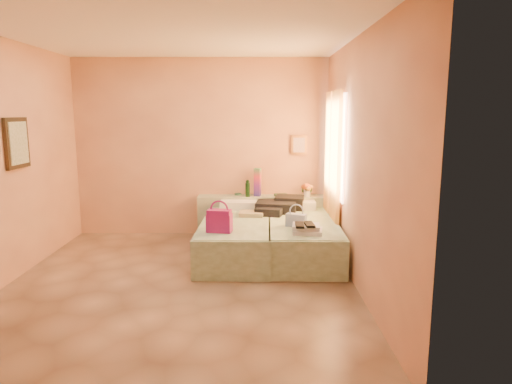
# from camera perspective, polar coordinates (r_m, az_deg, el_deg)

# --- Properties ---
(ground) EXTENTS (4.50, 4.50, 0.00)m
(ground) POSITION_cam_1_polar(r_m,az_deg,el_deg) (5.46, -9.31, -11.24)
(ground) COLOR tan
(ground) RESTS_ON ground
(room_walls) EXTENTS (4.02, 4.51, 2.81)m
(room_walls) POSITION_cam_1_polar(r_m,az_deg,el_deg) (5.63, -6.82, 8.12)
(room_walls) COLOR #E6AD7B
(room_walls) RESTS_ON ground
(headboard_ledge) EXTENTS (2.05, 0.30, 0.65)m
(headboard_ledge) POSITION_cam_1_polar(r_m,az_deg,el_deg) (7.31, 0.83, -2.99)
(headboard_ledge) COLOR #A5B493
(headboard_ledge) RESTS_ON ground
(bed_left) EXTENTS (0.95, 2.02, 0.50)m
(bed_left) POSITION_cam_1_polar(r_m,az_deg,el_deg) (6.31, -2.44, -5.79)
(bed_left) COLOR #B1D0A7
(bed_left) RESTS_ON ground
(bed_right) EXTENTS (0.95, 2.02, 0.50)m
(bed_right) POSITION_cam_1_polar(r_m,az_deg,el_deg) (6.34, 5.76, -5.76)
(bed_right) COLOR #B1D0A7
(bed_right) RESTS_ON ground
(water_bottle) EXTENTS (0.09, 0.09, 0.25)m
(water_bottle) POSITION_cam_1_polar(r_m,az_deg,el_deg) (7.15, -1.06, 0.40)
(water_bottle) COLOR #13361A
(water_bottle) RESTS_ON headboard_ledge
(rainbow_box) EXTENTS (0.12, 0.12, 0.44)m
(rainbow_box) POSITION_cam_1_polar(r_m,az_deg,el_deg) (7.20, 0.20, 1.24)
(rainbow_box) COLOR #9F1367
(rainbow_box) RESTS_ON headboard_ledge
(small_dish) EXTENTS (0.14, 0.14, 0.03)m
(small_dish) POSITION_cam_1_polar(r_m,az_deg,el_deg) (7.32, -2.26, -0.27)
(small_dish) COLOR #4F9266
(small_dish) RESTS_ON headboard_ledge
(green_book) EXTENTS (0.22, 0.17, 0.03)m
(green_book) POSITION_cam_1_polar(r_m,az_deg,el_deg) (7.23, 3.13, -0.38)
(green_book) COLOR #234229
(green_book) RESTS_ON headboard_ledge
(flower_vase) EXTENTS (0.25, 0.25, 0.25)m
(flower_vase) POSITION_cam_1_polar(r_m,az_deg,el_deg) (7.19, 6.40, 0.39)
(flower_vase) COLOR silver
(flower_vase) RESTS_ON headboard_ledge
(magenta_handbag) EXTENTS (0.33, 0.22, 0.28)m
(magenta_handbag) POSITION_cam_1_polar(r_m,az_deg,el_deg) (5.65, -4.60, -3.59)
(magenta_handbag) COLOR #9F1367
(magenta_handbag) RESTS_ON bed_left
(khaki_garment) EXTENTS (0.37, 0.31, 0.06)m
(khaki_garment) POSITION_cam_1_polar(r_m,az_deg,el_deg) (6.52, -0.55, -2.73)
(khaki_garment) COLOR tan
(khaki_garment) RESTS_ON bed_left
(clothes_pile) EXTENTS (0.74, 0.74, 0.19)m
(clothes_pile) POSITION_cam_1_polar(r_m,az_deg,el_deg) (6.79, 2.99, -1.66)
(clothes_pile) COLOR black
(clothes_pile) RESTS_ON bed_right
(blue_handbag) EXTENTS (0.28, 0.20, 0.17)m
(blue_handbag) POSITION_cam_1_polar(r_m,az_deg,el_deg) (5.92, 5.06, -3.53)
(blue_handbag) COLOR #40609A
(blue_handbag) RESTS_ON bed_right
(towel_stack) EXTENTS (0.39, 0.35, 0.10)m
(towel_stack) POSITION_cam_1_polar(r_m,az_deg,el_deg) (5.63, 6.50, -4.61)
(towel_stack) COLOR silver
(towel_stack) RESTS_ON bed_right
(sandal_pair) EXTENTS (0.21, 0.28, 0.03)m
(sandal_pair) POSITION_cam_1_polar(r_m,az_deg,el_deg) (5.57, 6.10, -4.11)
(sandal_pair) COLOR black
(sandal_pair) RESTS_ON towel_stack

